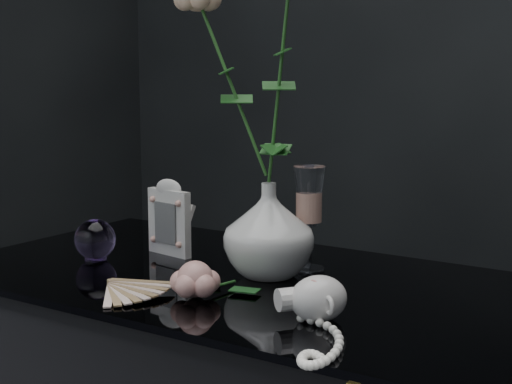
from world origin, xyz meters
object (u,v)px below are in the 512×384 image
Objects in this scene: vase at (269,230)px; wine_glass at (309,219)px; paperweight at (95,239)px; pearl_jar at (319,297)px; loose_rose at (195,280)px; picture_frame at (169,217)px.

vase is 0.08m from wine_glass.
vase is 2.11× the size of paperweight.
paperweight is 0.54m from pearl_jar.
pearl_jar is at bearing 19.43° from loose_rose.
loose_rose is (-0.03, -0.17, -0.05)m from vase.
picture_frame reaches higher than paperweight.
wine_glass is 0.77× the size of pearl_jar.
wine_glass is at bearing 158.99° from pearl_jar.
picture_frame is 0.61× the size of pearl_jar.
paperweight is at bearing -152.80° from pearl_jar.
loose_rose is at bearing -104.50° from wine_glass.
vase reaches higher than paperweight.
picture_frame is 0.48m from pearl_jar.
wine_glass is at bearing 17.73° from picture_frame.
wine_glass reaches higher than loose_rose.
vase reaches higher than pearl_jar.
loose_rose is 0.72× the size of pearl_jar.
pearl_jar is at bearing -57.30° from wine_glass.
vase is at bearing 175.54° from pearl_jar.
picture_frame is 1.92× the size of paperweight.
vase reaches higher than loose_rose.
paperweight is (-0.38, -0.15, -0.06)m from wine_glass.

